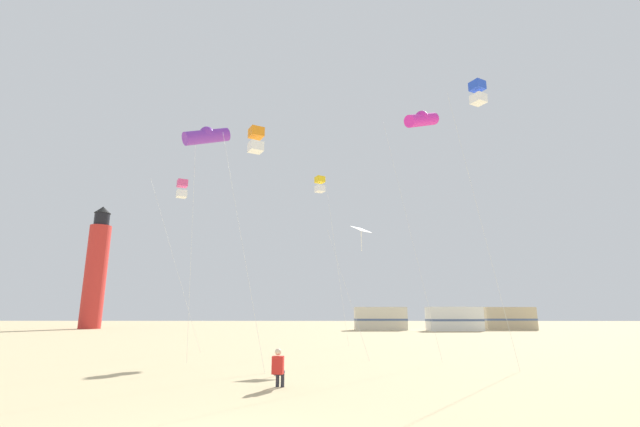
{
  "coord_description": "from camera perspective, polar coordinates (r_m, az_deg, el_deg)",
  "views": [
    {
      "loc": [
        1.74,
        -6.78,
        2.26
      ],
      "look_at": [
        1.33,
        12.13,
        6.6
      ],
      "focal_mm": 24.02,
      "sensor_mm": 36.0,
      "label": 1
    }
  ],
  "objects": [
    {
      "name": "rv_van_cream",
      "position": [
        55.54,
        8.04,
        -13.69
      ],
      "size": [
        6.49,
        2.48,
        2.8
      ],
      "rotation": [
        0.0,
        0.0,
        0.02
      ],
      "color": "beige",
      "rests_on": "ground"
    },
    {
      "name": "rv_van_white",
      "position": [
        55.1,
        17.45,
        -13.25
      ],
      "size": [
        6.6,
        2.82,
        2.8
      ],
      "rotation": [
        0.0,
        0.0,
        0.08
      ],
      "color": "white",
      "rests_on": "ground"
    },
    {
      "name": "kite_tube_violet",
      "position": [
        23.33,
        -14.86,
        9.96
      ],
      "size": [
        2.4,
        2.08,
        11.87
      ],
      "color": "silver",
      "rests_on": "ground"
    },
    {
      "name": "kite_box_rainbow",
      "position": [
        28.72,
        -17.92,
        3.12
      ],
      "size": [
        3.29,
        2.57,
        10.48
      ],
      "color": "silver",
      "rests_on": "ground"
    },
    {
      "name": "kite_box_blue",
      "position": [
        23.0,
        20.28,
        14.8
      ],
      "size": [
        1.93,
        1.93,
        13.26
      ],
      "color": "silver",
      "rests_on": "ground"
    },
    {
      "name": "lighthouse_distant",
      "position": [
        66.78,
        -27.68,
        -6.66
      ],
      "size": [
        2.8,
        2.8,
        16.8
      ],
      "color": "red",
      "rests_on": "ground"
    },
    {
      "name": "kite_tube_magenta",
      "position": [
        25.33,
        13.4,
        12.1
      ],
      "size": [
        3.35,
        3.23,
        13.53
      ],
      "color": "silver",
      "rests_on": "ground"
    },
    {
      "name": "kite_flyer_standing",
      "position": [
        13.87,
        -5.56,
        -19.69
      ],
      "size": [
        0.36,
        0.53,
        1.16
      ],
      "rotation": [
        0.0,
        0.0,
        3.03
      ],
      "color": "red",
      "rests_on": "ground"
    },
    {
      "name": "kite_box_gold",
      "position": [
        31.03,
        -0.01,
        3.86
      ],
      "size": [
        2.35,
        2.35,
        11.82
      ],
      "color": "silver",
      "rests_on": "ground"
    },
    {
      "name": "kite_diamond_white",
      "position": [
        23.44,
        5.4,
        -2.69
      ],
      "size": [
        2.48,
        2.48,
        6.84
      ],
      "color": "silver",
      "rests_on": "ground"
    },
    {
      "name": "rv_van_tan",
      "position": [
        60.66,
        23.78,
        -12.68
      ],
      "size": [
        6.59,
        2.79,
        2.8
      ],
      "rotation": [
        0.0,
        0.0,
        0.07
      ],
      "color": "#C6B28C",
      "rests_on": "ground"
    },
    {
      "name": "kite_box_orange",
      "position": [
        20.01,
        -8.53,
        9.62
      ],
      "size": [
        2.21,
        1.72,
        10.48
      ],
      "color": "silver",
      "rests_on": "ground"
    }
  ]
}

